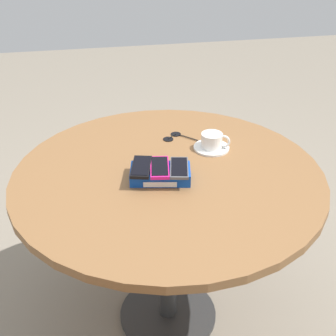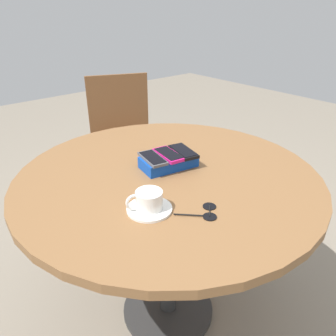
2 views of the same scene
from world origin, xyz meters
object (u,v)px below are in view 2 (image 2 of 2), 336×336
object	(u,v)px
sunglasses	(207,212)
chair_near_window	(124,143)
phone_black	(183,151)
phone_magenta	(169,155)
phone_box	(168,162)
phone_gray	(153,158)
saucer	(149,209)
round_table	(168,195)
coffee_cup	(148,200)

from	to	relation	value
sunglasses	chair_near_window	distance (m)	1.24
phone_black	chair_near_window	distance (m)	0.93
phone_magenta	sunglasses	world-z (taller)	phone_magenta
phone_magenta	sunglasses	bearing A→B (deg)	70.01
phone_box	phone_gray	world-z (taller)	phone_gray
phone_box	phone_magenta	bearing A→B (deg)	-134.65
phone_box	phone_gray	distance (m)	0.07
phone_black	phone_gray	xyz separation A→B (m)	(0.12, -0.03, -0.00)
phone_gray	saucer	xyz separation A→B (m)	(0.17, 0.20, -0.04)
phone_box	phone_black	size ratio (longest dim) A/B	1.46
phone_magenta	phone_black	bearing A→B (deg)	166.27
round_table	phone_box	size ratio (longest dim) A/B	4.98
round_table	sunglasses	world-z (taller)	sunglasses
phone_black	sunglasses	world-z (taller)	phone_black
round_table	chair_near_window	bearing A→B (deg)	-113.05
coffee_cup	chair_near_window	xyz separation A→B (m)	(-0.57, -1.01, -0.29)
round_table	phone_magenta	distance (m)	0.15
phone_box	saucer	bearing A→B (deg)	38.23
phone_gray	chair_near_window	xyz separation A→B (m)	(-0.40, -0.81, -0.30)
phone_black	phone_magenta	world-z (taller)	same
sunglasses	phone_box	bearing A→B (deg)	-109.75
phone_gray	chair_near_window	distance (m)	0.95
coffee_cup	sunglasses	size ratio (longest dim) A/B	0.80
phone_box	sunglasses	xyz separation A→B (m)	(0.11, 0.30, -0.02)
round_table	coffee_cup	world-z (taller)	coffee_cup
round_table	saucer	size ratio (longest dim) A/B	8.01
chair_near_window	sunglasses	bearing A→B (deg)	68.61
round_table	sunglasses	xyz separation A→B (m)	(0.07, 0.26, 0.10)
phone_box	saucer	xyz separation A→B (m)	(0.23, 0.18, -0.02)
phone_black	saucer	xyz separation A→B (m)	(0.29, 0.17, -0.05)
coffee_cup	phone_black	bearing A→B (deg)	-150.43
phone_box	coffee_cup	xyz separation A→B (m)	(0.23, 0.18, 0.02)
phone_magenta	saucer	distance (m)	0.30
phone_box	saucer	size ratio (longest dim) A/B	1.61
saucer	round_table	bearing A→B (deg)	-143.65
phone_black	coffee_cup	bearing A→B (deg)	29.57
coffee_cup	sunglasses	world-z (taller)	coffee_cup
round_table	phone_magenta	xyz separation A→B (m)	(-0.04, -0.04, 0.14)
phone_black	chair_near_window	bearing A→B (deg)	-107.90
round_table	sunglasses	distance (m)	0.29
saucer	chair_near_window	world-z (taller)	chair_near_window
saucer	sunglasses	xyz separation A→B (m)	(-0.12, 0.12, -0.00)
phone_magenta	phone_gray	xyz separation A→B (m)	(0.06, -0.01, -0.00)
phone_black	saucer	distance (m)	0.34
phone_magenta	saucer	bearing A→B (deg)	38.31
phone_black	phone_gray	bearing A→B (deg)	-12.87
phone_magenta	coffee_cup	bearing A→B (deg)	37.84
saucer	phone_black	bearing A→B (deg)	-150.06
phone_magenta	chair_near_window	xyz separation A→B (m)	(-0.33, -0.82, -0.30)
round_table	phone_black	xyz separation A→B (m)	(-0.10, -0.02, 0.14)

